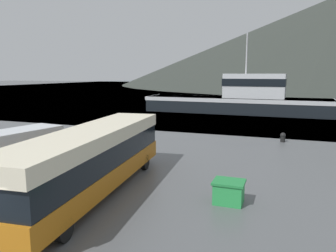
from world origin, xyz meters
name	(u,v)px	position (x,y,z in m)	size (l,w,h in m)	color
water_surface	(268,87)	(0.00, 143.11, 0.00)	(240.00, 240.00, 0.00)	slate
tour_bus	(92,157)	(-0.01, 6.18, 1.75)	(3.79, 12.66, 3.09)	#B26614
delivery_van	(32,146)	(-5.88, 8.69, 1.29)	(3.08, 6.41, 2.44)	silver
fishing_boat	(240,99)	(1.97, 41.07, 2.00)	(26.18, 6.32, 11.17)	black
storage_bin	(229,192)	(6.20, 7.22, 0.51)	(1.36, 1.17, 1.00)	green
mooring_bollard	(283,137)	(8.18, 21.79, 0.42)	(0.45, 0.45, 0.78)	black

